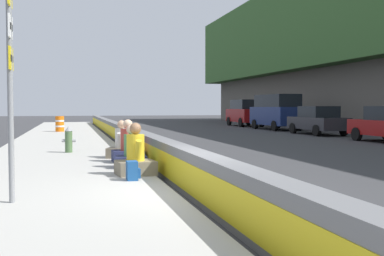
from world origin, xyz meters
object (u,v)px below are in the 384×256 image
at_px(parked_car_far, 245,112).
at_px(seated_person_foreground, 136,158).
at_px(seated_person_middle, 131,154).
at_px(construction_barrel, 60,124).
at_px(route_sign_post, 10,72).
at_px(parked_car_fourth, 318,120).
at_px(parked_car_midline, 276,111).
at_px(seated_person_far, 122,146).
at_px(fire_hydrant, 69,139).
at_px(backpack, 132,171).
at_px(seated_person_rear, 128,149).

bearing_deg(parked_car_far, seated_person_foreground, 154.13).
bearing_deg(seated_person_middle, construction_barrel, 6.75).
bearing_deg(route_sign_post, parked_car_fourth, -41.73).
bearing_deg(parked_car_midline, seated_person_foreground, 147.65).
bearing_deg(parked_car_far, route_sign_post, 152.45).
height_order(seated_person_foreground, parked_car_far, parked_car_far).
xyz_separation_m(seated_person_far, parked_car_fourth, (10.94, -12.86, 0.37)).
distance_m(fire_hydrant, backpack, 6.57).
xyz_separation_m(seated_person_rear, parked_car_fourth, (12.04, -12.80, 0.35)).
bearing_deg(seated_person_far, parked_car_fourth, -49.63).
bearing_deg(parked_car_midline, route_sign_post, 146.41).
relative_size(route_sign_post, construction_barrel, 3.79).
bearing_deg(seated_person_foreground, parked_car_fourth, -41.62).
xyz_separation_m(seated_person_middle, parked_car_far, (25.89, -13.11, 0.71)).
bearing_deg(construction_barrel, parked_car_midline, -85.27).
xyz_separation_m(fire_hydrant, parked_car_far, (21.49, -14.66, 0.60)).
distance_m(fire_hydrant, construction_barrel, 13.71).
height_order(fire_hydrant, seated_person_far, seated_person_far).
xyz_separation_m(fire_hydrant, seated_person_foreground, (-5.68, -1.49, -0.08)).
xyz_separation_m(route_sign_post, backpack, (1.79, -2.16, -1.90)).
distance_m(fire_hydrant, seated_person_rear, 3.55).
bearing_deg(seated_person_middle, seated_person_foreground, 177.05).
height_order(seated_person_far, parked_car_fourth, parked_car_fourth).
distance_m(route_sign_post, parked_car_fourth, 22.96).
distance_m(route_sign_post, seated_person_foreground, 3.86).
relative_size(seated_person_rear, parked_car_far, 0.25).
bearing_deg(parked_car_far, seated_person_middle, 153.14).
height_order(seated_person_middle, seated_person_far, seated_person_far).
bearing_deg(parked_car_far, seated_person_far, 150.90).
xyz_separation_m(seated_person_foreground, parked_car_far, (27.17, -13.18, 0.68)).
bearing_deg(seated_person_rear, backpack, 174.84).
bearing_deg(parked_car_far, seated_person_rear, 152.11).
height_order(route_sign_post, parked_car_far, route_sign_post).
height_order(construction_barrel, parked_car_far, parked_car_far).
distance_m(fire_hydrant, seated_person_middle, 4.66).
distance_m(seated_person_rear, parked_car_far, 27.90).
height_order(backpack, parked_car_fourth, parked_car_fourth).
height_order(seated_person_foreground, seated_person_middle, seated_person_foreground).
distance_m(seated_person_far, parked_car_midline, 21.43).
bearing_deg(backpack, seated_person_rear, -5.16).
bearing_deg(parked_car_midline, construction_barrel, 94.73).
height_order(route_sign_post, parked_car_midline, route_sign_post).
relative_size(seated_person_foreground, seated_person_middle, 1.09).
relative_size(seated_person_foreground, parked_car_fourth, 0.26).
xyz_separation_m(seated_person_foreground, seated_person_far, (3.62, -0.07, -0.01)).
height_order(backpack, parked_car_midline, parked_car_midline).
bearing_deg(fire_hydrant, seated_person_rear, -152.91).
bearing_deg(backpack, parked_car_far, -25.54).
distance_m(route_sign_post, seated_person_far, 6.84).
relative_size(fire_hydrant, parked_car_fourth, 0.20).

